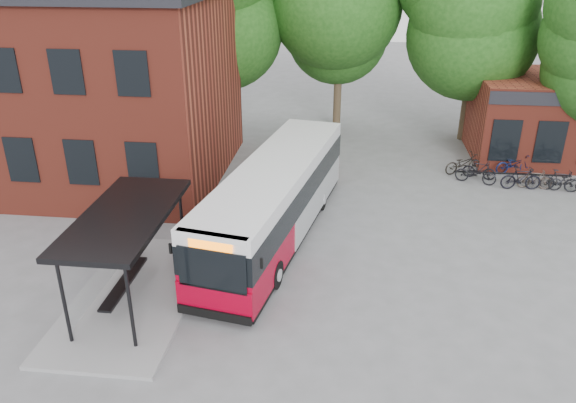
# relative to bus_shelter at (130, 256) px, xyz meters

# --- Properties ---
(ground) EXTENTS (100.00, 100.00, 0.00)m
(ground) POSITION_rel_bus_shelter_xyz_m (4.50, 1.00, -1.45)
(ground) COLOR slate
(station_building) EXTENTS (18.40, 10.40, 8.50)m
(station_building) POSITION_rel_bus_shelter_xyz_m (-8.50, 10.00, 2.80)
(station_building) COLOR maroon
(station_building) RESTS_ON ground
(bus_shelter) EXTENTS (3.60, 7.00, 2.90)m
(bus_shelter) POSITION_rel_bus_shelter_xyz_m (0.00, 0.00, 0.00)
(bus_shelter) COLOR black
(bus_shelter) RESTS_ON ground
(bike_rail) EXTENTS (5.20, 0.10, 0.38)m
(bike_rail) POSITION_rel_bus_shelter_xyz_m (13.78, 11.00, -1.26)
(bike_rail) COLOR black
(bike_rail) RESTS_ON ground
(tree_0) EXTENTS (7.92, 7.92, 11.00)m
(tree_0) POSITION_rel_bus_shelter_xyz_m (-1.50, 17.00, 4.05)
(tree_0) COLOR #1A4813
(tree_0) RESTS_ON ground
(tree_1) EXTENTS (7.92, 7.92, 10.40)m
(tree_1) POSITION_rel_bus_shelter_xyz_m (5.50, 18.00, 3.75)
(tree_1) COLOR #1A4813
(tree_1) RESTS_ON ground
(tree_2) EXTENTS (7.92, 7.92, 11.00)m
(tree_2) POSITION_rel_bus_shelter_xyz_m (12.50, 17.00, 4.05)
(tree_2) COLOR #1A4813
(tree_2) RESTS_ON ground
(city_bus) EXTENTS (4.40, 11.52, 2.86)m
(city_bus) POSITION_rel_bus_shelter_xyz_m (3.77, 4.42, -0.02)
(city_bus) COLOR #990018
(city_bus) RESTS_ON ground
(bicycle_0) EXTENTS (1.98, 1.37, 0.99)m
(bicycle_0) POSITION_rel_bus_shelter_xyz_m (11.69, 11.70, -0.96)
(bicycle_0) COLOR black
(bicycle_0) RESTS_ON ground
(bicycle_1) EXTENTS (1.54, 0.89, 0.89)m
(bicycle_1) POSITION_rel_bus_shelter_xyz_m (12.33, 11.10, -1.00)
(bicycle_1) COLOR black
(bicycle_1) RESTS_ON ground
(bicycle_2) EXTENTS (1.92, 1.19, 0.95)m
(bicycle_2) POSITION_rel_bus_shelter_xyz_m (12.07, 10.53, -0.97)
(bicycle_2) COLOR black
(bicycle_2) RESTS_ON ground
(bicycle_3) EXTENTS (1.78, 0.59, 1.05)m
(bicycle_3) POSITION_rel_bus_shelter_xyz_m (13.90, 10.02, -0.92)
(bicycle_3) COLOR black
(bicycle_3) RESTS_ON ground
(bicycle_4) EXTENTS (1.92, 1.09, 0.96)m
(bicycle_4) POSITION_rel_bus_shelter_xyz_m (14.09, 11.95, -0.97)
(bicycle_4) COLOR #0D1944
(bicycle_4) RESTS_ON ground
(bicycle_5) EXTENTS (1.54, 0.58, 0.90)m
(bicycle_5) POSITION_rel_bus_shelter_xyz_m (14.54, 10.19, -1.00)
(bicycle_5) COLOR #433831
(bicycle_5) RESTS_ON ground
(bicycle_6) EXTENTS (1.71, 0.62, 0.89)m
(bicycle_6) POSITION_rel_bus_shelter_xyz_m (15.96, 10.07, -1.00)
(bicycle_6) COLOR black
(bicycle_6) RESTS_ON ground
(bicycle_7) EXTENTS (1.69, 0.76, 0.98)m
(bicycle_7) POSITION_rel_bus_shelter_xyz_m (15.56, 10.04, -0.96)
(bicycle_7) COLOR black
(bicycle_7) RESTS_ON ground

